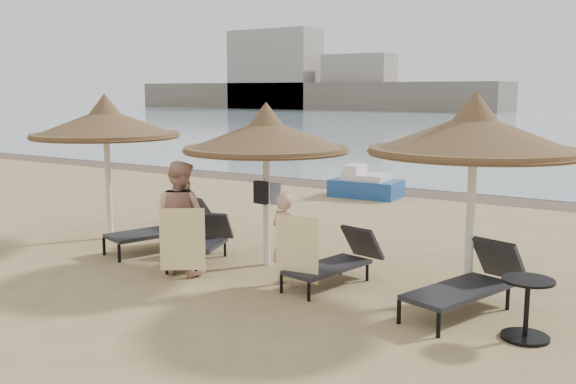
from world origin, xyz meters
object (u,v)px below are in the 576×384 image
at_px(palapa_left, 106,124).
at_px(palapa_right, 474,134).
at_px(side_table, 527,311).
at_px(lounger_near_left, 203,241).
at_px(pedal_boat, 365,185).
at_px(lounger_far_right, 471,282).
at_px(person_left, 180,208).
at_px(palapa_center, 266,136).
at_px(person_right, 286,232).
at_px(lounger_far_left, 168,227).
at_px(lounger_near_right, 338,260).

xyz_separation_m(palapa_left, palapa_right, (7.18, 0.18, 0.04)).
bearing_deg(side_table, lounger_near_left, 173.08).
bearing_deg(pedal_boat, palapa_right, -57.70).
bearing_deg(side_table, palapa_left, 173.06).
relative_size(lounger_far_right, person_left, 1.00).
relative_size(palapa_right, person_left, 1.39).
relative_size(palapa_center, person_right, 1.66).
xyz_separation_m(person_right, pedal_boat, (-2.57, 8.11, -0.51)).
xyz_separation_m(person_left, pedal_boat, (-0.78, 8.45, -0.74)).
bearing_deg(palapa_right, palapa_left, -178.57).
bearing_deg(palapa_center, pedal_boat, 102.86).
xyz_separation_m(palapa_center, lounger_far_left, (-2.17, -0.07, -1.77)).
distance_m(side_table, person_left, 5.41).
bearing_deg(pedal_boat, lounger_near_left, -88.57).
bearing_deg(lounger_far_right, palapa_left, -165.80).
relative_size(lounger_far_left, person_left, 1.04).
relative_size(palapa_center, pedal_boat, 1.43).
bearing_deg(person_left, palapa_center, -130.91).
bearing_deg(pedal_boat, lounger_near_right, -70.17).
distance_m(palapa_center, palapa_right, 3.41).
relative_size(palapa_right, side_table, 4.00).
height_order(lounger_far_left, lounger_near_left, lounger_far_left).
height_order(side_table, person_right, person_right).
height_order(palapa_left, lounger_near_right, palapa_left).
bearing_deg(palapa_center, palapa_right, 2.07).
bearing_deg(palapa_center, side_table, -13.32).
height_order(side_table, pedal_boat, pedal_boat).
height_order(palapa_left, lounger_near_left, palapa_left).
height_order(palapa_center, lounger_far_right, palapa_center).
bearing_deg(lounger_far_right, palapa_right, 127.18).
height_order(lounger_near_left, lounger_far_right, lounger_far_right).
distance_m(palapa_left, pedal_boat, 7.89).
relative_size(palapa_right, pedal_boat, 1.52).
xyz_separation_m(lounger_far_right, person_left, (-4.50, -0.71, 0.66)).
relative_size(palapa_left, lounger_near_right, 1.54).
bearing_deg(palapa_left, lounger_near_right, -2.26).
xyz_separation_m(palapa_left, lounger_far_right, (7.38, -0.39, -1.88)).
xyz_separation_m(lounger_far_left, lounger_near_right, (3.69, -0.19, -0.06)).
bearing_deg(side_table, person_right, 176.18).
distance_m(lounger_far_right, side_table, 1.05).
height_order(side_table, person_left, person_left).
bearing_deg(palapa_right, lounger_far_right, -70.06).
distance_m(palapa_right, lounger_far_right, 2.02).
bearing_deg(palapa_center, lounger_near_left, -160.16).
relative_size(lounger_near_right, side_table, 2.55).
distance_m(palapa_center, side_table, 4.95).
relative_size(palapa_left, pedal_boat, 1.49).
distance_m(palapa_left, lounger_far_left, 2.46).
bearing_deg(lounger_near_right, pedal_boat, 124.28).
bearing_deg(lounger_far_right, pedal_boat, 141.55).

